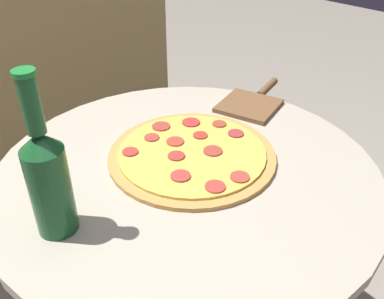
# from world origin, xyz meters

# --- Properties ---
(table) EXTENTS (0.82, 0.82, 0.68)m
(table) POSITION_xyz_m (0.00, 0.00, 0.51)
(table) COLOR #B2A893
(table) RESTS_ON ground_plane
(pizza) EXTENTS (0.37, 0.37, 0.02)m
(pizza) POSITION_xyz_m (0.04, 0.02, 0.69)
(pizza) COLOR #C68E47
(pizza) RESTS_ON table
(beer_bottle) EXTENTS (0.07, 0.07, 0.30)m
(beer_bottle) POSITION_xyz_m (-0.29, 0.04, 0.79)
(beer_bottle) COLOR #195628
(beer_bottle) RESTS_ON table
(pizza_paddle) EXTENTS (0.27, 0.18, 0.02)m
(pizza_paddle) POSITION_xyz_m (0.34, 0.08, 0.69)
(pizza_paddle) COLOR brown
(pizza_paddle) RESTS_ON table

